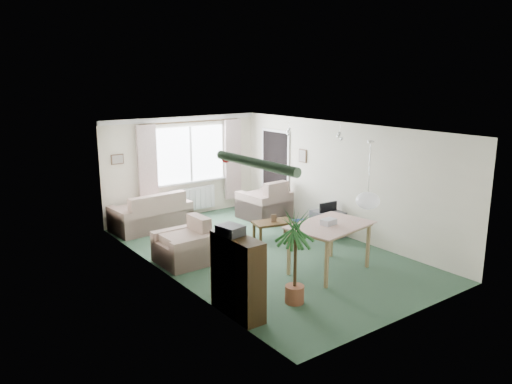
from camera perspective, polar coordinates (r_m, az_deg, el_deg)
ground at (r=9.67m, az=1.06°, el=-6.98°), size 6.50×6.50×0.00m
window at (r=12.04m, az=-7.52°, el=4.33°), size 1.80×0.03×1.30m
curtain_rod at (r=11.88m, az=-7.45°, el=7.95°), size 2.60×0.03×0.03m
curtain_left at (r=11.49m, az=-12.28°, el=2.55°), size 0.45×0.08×2.00m
curtain_right at (r=12.58m, az=-2.67°, el=3.75°), size 0.45×0.08×2.00m
radiator at (r=12.22m, az=-7.28°, el=-0.79°), size 1.20×0.10×0.55m
doorway at (r=12.25m, az=2.23°, el=2.22°), size 0.03×0.95×2.00m
pendant_lamp at (r=7.76m, az=12.66°, el=-0.97°), size 0.36×0.36×0.36m
tinsel_garland at (r=6.17m, az=-0.10°, el=3.34°), size 1.60×1.60×0.12m
bauble_cluster_a at (r=10.65m, az=3.76°, el=7.17°), size 0.20×0.20×0.20m
bauble_cluster_b at (r=9.98m, az=9.56°, el=6.61°), size 0.20×0.20×0.20m
wall_picture_back at (r=11.29m, az=-15.56°, el=3.62°), size 0.28×0.03×0.22m
wall_picture_right at (r=11.40m, az=5.37°, el=4.14°), size 0.03×0.24×0.30m
sofa at (r=11.28m, az=-11.96°, el=-2.07°), size 1.74×1.01×0.84m
armchair_corner at (r=11.88m, az=0.99°, el=-0.78°), size 1.11×1.06×0.93m
armchair_left at (r=9.15m, az=-8.29°, el=-5.58°), size 0.89×0.94×0.82m
coffee_table at (r=10.45m, az=1.97°, el=-4.36°), size 0.90×0.64×0.37m
photo_frame at (r=10.34m, az=2.03°, el=-3.01°), size 0.12×0.05×0.16m
bookshelf at (r=7.12m, az=-2.13°, el=-9.56°), size 0.32×0.96×1.17m
hifi_box at (r=6.96m, az=-2.94°, el=-4.37°), size 0.34×0.40×0.14m
houseplant at (r=7.43m, az=4.51°, el=-7.43°), size 0.69×0.69×1.45m
dining_table at (r=8.77m, az=8.37°, el=-6.39°), size 1.46×1.10×0.83m
gift_box at (r=8.60m, az=8.29°, el=-3.46°), size 0.27×0.21×0.12m
tv_cube at (r=10.68m, az=8.19°, el=-3.62°), size 0.57×0.62×0.54m
pet_bed at (r=11.22m, az=5.36°, el=-3.81°), size 0.69×0.69×0.13m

